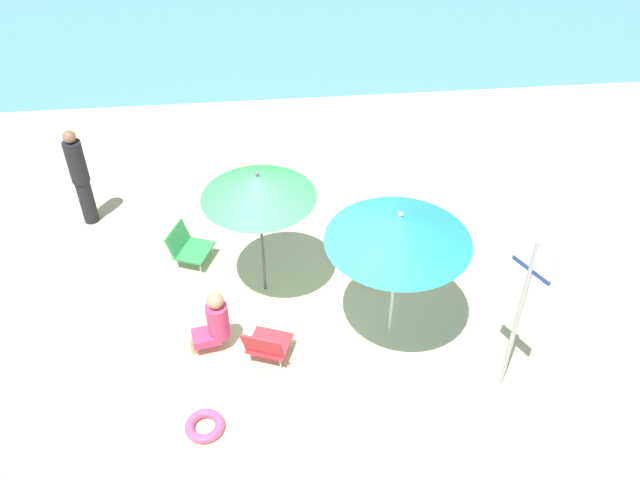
{
  "coord_description": "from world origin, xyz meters",
  "views": [
    {
      "loc": [
        -0.05,
        -6.28,
        6.74
      ],
      "look_at": [
        0.68,
        0.91,
        0.7
      ],
      "focal_mm": 37.36,
      "sensor_mm": 36.0,
      "label": 1
    }
  ],
  "objects_px": {
    "beach_chair_b": "(375,247)",
    "beach_chair_c": "(266,345)",
    "umbrella_green": "(258,186)",
    "person_a": "(214,322)",
    "person_b": "(80,177)",
    "beach_chair_a": "(187,246)",
    "swim_ring": "(205,426)",
    "umbrella_teal": "(399,229)",
    "warning_sign": "(524,296)"
  },
  "relations": [
    {
      "from": "warning_sign",
      "to": "swim_ring",
      "type": "height_order",
      "value": "warning_sign"
    },
    {
      "from": "beach_chair_c",
      "to": "warning_sign",
      "type": "height_order",
      "value": "warning_sign"
    },
    {
      "from": "beach_chair_c",
      "to": "swim_ring",
      "type": "xyz_separation_m",
      "value": [
        -0.77,
        -0.95,
        -0.26
      ]
    },
    {
      "from": "umbrella_green",
      "to": "beach_chair_b",
      "type": "height_order",
      "value": "umbrella_green"
    },
    {
      "from": "swim_ring",
      "to": "person_a",
      "type": "bearing_deg",
      "value": 84.29
    },
    {
      "from": "swim_ring",
      "to": "warning_sign",
      "type": "bearing_deg",
      "value": 4.96
    },
    {
      "from": "person_a",
      "to": "person_b",
      "type": "xyz_separation_m",
      "value": [
        -2.09,
        2.93,
        0.39
      ]
    },
    {
      "from": "umbrella_teal",
      "to": "beach_chair_a",
      "type": "xyz_separation_m",
      "value": [
        -2.76,
        1.78,
        -1.53
      ]
    },
    {
      "from": "swim_ring",
      "to": "person_b",
      "type": "bearing_deg",
      "value": 115.06
    },
    {
      "from": "umbrella_green",
      "to": "beach_chair_c",
      "type": "height_order",
      "value": "umbrella_green"
    },
    {
      "from": "beach_chair_b",
      "to": "beach_chair_c",
      "type": "height_order",
      "value": "beach_chair_b"
    },
    {
      "from": "beach_chair_b",
      "to": "beach_chair_c",
      "type": "xyz_separation_m",
      "value": [
        -1.68,
        -1.74,
        -0.01
      ]
    },
    {
      "from": "umbrella_green",
      "to": "beach_chair_c",
      "type": "bearing_deg",
      "value": -91.09
    },
    {
      "from": "beach_chair_b",
      "to": "person_a",
      "type": "relative_size",
      "value": 0.69
    },
    {
      "from": "beach_chair_b",
      "to": "beach_chair_c",
      "type": "bearing_deg",
      "value": -38.44
    },
    {
      "from": "person_a",
      "to": "warning_sign",
      "type": "bearing_deg",
      "value": 154.83
    },
    {
      "from": "beach_chair_c",
      "to": "umbrella_green",
      "type": "bearing_deg",
      "value": 19.86
    },
    {
      "from": "umbrella_teal",
      "to": "swim_ring",
      "type": "height_order",
      "value": "umbrella_teal"
    },
    {
      "from": "beach_chair_b",
      "to": "person_a",
      "type": "xyz_separation_m",
      "value": [
        -2.33,
        -1.41,
        0.14
      ]
    },
    {
      "from": "umbrella_green",
      "to": "swim_ring",
      "type": "distance_m",
      "value": 3.01
    },
    {
      "from": "person_b",
      "to": "beach_chair_a",
      "type": "bearing_deg",
      "value": 68.81
    },
    {
      "from": "umbrella_green",
      "to": "beach_chair_a",
      "type": "height_order",
      "value": "umbrella_green"
    },
    {
      "from": "beach_chair_a",
      "to": "warning_sign",
      "type": "relative_size",
      "value": 0.31
    },
    {
      "from": "beach_chair_a",
      "to": "swim_ring",
      "type": "xyz_separation_m",
      "value": [
        0.33,
        -3.05,
        -0.23
      ]
    },
    {
      "from": "umbrella_green",
      "to": "swim_ring",
      "type": "xyz_separation_m",
      "value": [
        -0.8,
        -2.31,
        -1.76
      ]
    },
    {
      "from": "umbrella_teal",
      "to": "beach_chair_c",
      "type": "relative_size",
      "value": 2.9
    },
    {
      "from": "beach_chair_a",
      "to": "beach_chair_b",
      "type": "distance_m",
      "value": 2.81
    },
    {
      "from": "person_a",
      "to": "swim_ring",
      "type": "xyz_separation_m",
      "value": [
        -0.13,
        -1.27,
        -0.41
      ]
    },
    {
      "from": "umbrella_green",
      "to": "beach_chair_a",
      "type": "bearing_deg",
      "value": 146.67
    },
    {
      "from": "person_b",
      "to": "swim_ring",
      "type": "distance_m",
      "value": 4.71
    },
    {
      "from": "person_b",
      "to": "swim_ring",
      "type": "bearing_deg",
      "value": 39.01
    },
    {
      "from": "umbrella_green",
      "to": "beach_chair_a",
      "type": "xyz_separation_m",
      "value": [
        -1.13,
        0.74,
        -1.53
      ]
    },
    {
      "from": "umbrella_green",
      "to": "person_a",
      "type": "xyz_separation_m",
      "value": [
        -0.67,
        -1.04,
        -1.34
      ]
    },
    {
      "from": "warning_sign",
      "to": "umbrella_green",
      "type": "bearing_deg",
      "value": 118.54
    },
    {
      "from": "umbrella_teal",
      "to": "swim_ring",
      "type": "xyz_separation_m",
      "value": [
        -2.43,
        -1.27,
        -1.76
      ]
    },
    {
      "from": "umbrella_green",
      "to": "beach_chair_a",
      "type": "relative_size",
      "value": 2.86
    },
    {
      "from": "person_a",
      "to": "umbrella_green",
      "type": "bearing_deg",
      "value": -133.13
    },
    {
      "from": "beach_chair_a",
      "to": "beach_chair_c",
      "type": "bearing_deg",
      "value": -39.86
    },
    {
      "from": "person_b",
      "to": "warning_sign",
      "type": "distance_m",
      "value": 6.88
    },
    {
      "from": "beach_chair_a",
      "to": "person_a",
      "type": "bearing_deg",
      "value": -53.17
    },
    {
      "from": "beach_chair_b",
      "to": "swim_ring",
      "type": "relative_size",
      "value": 1.4
    },
    {
      "from": "swim_ring",
      "to": "beach_chair_c",
      "type": "bearing_deg",
      "value": 50.85
    },
    {
      "from": "person_a",
      "to": "beach_chair_a",
      "type": "bearing_deg",
      "value": -85.75
    },
    {
      "from": "beach_chair_b",
      "to": "person_b",
      "type": "relative_size",
      "value": 0.39
    },
    {
      "from": "umbrella_green",
      "to": "umbrella_teal",
      "type": "relative_size",
      "value": 0.99
    },
    {
      "from": "beach_chair_a",
      "to": "swim_ring",
      "type": "distance_m",
      "value": 3.08
    },
    {
      "from": "umbrella_green",
      "to": "person_a",
      "type": "height_order",
      "value": "umbrella_green"
    },
    {
      "from": "beach_chair_b",
      "to": "person_a",
      "type": "distance_m",
      "value": 2.73
    },
    {
      "from": "person_b",
      "to": "umbrella_green",
      "type": "bearing_deg",
      "value": 69.54
    },
    {
      "from": "beach_chair_a",
      "to": "swim_ring",
      "type": "bearing_deg",
      "value": -61.41
    }
  ]
}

